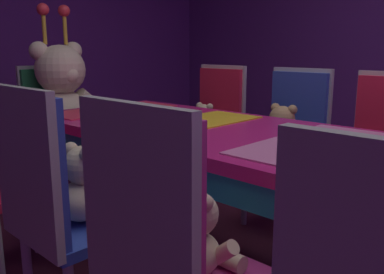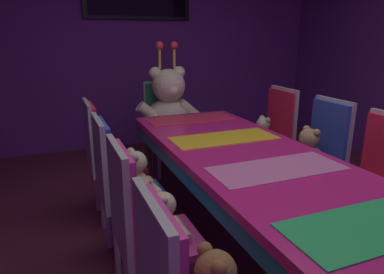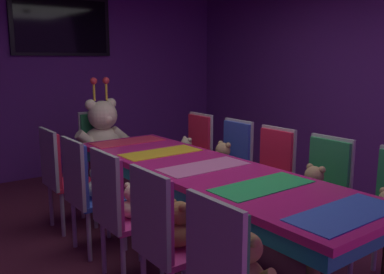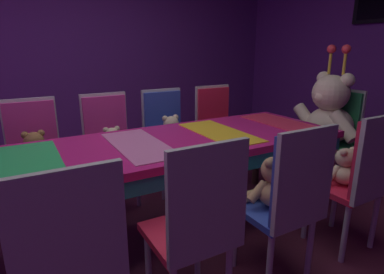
{
  "view_description": "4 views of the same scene",
  "coord_description": "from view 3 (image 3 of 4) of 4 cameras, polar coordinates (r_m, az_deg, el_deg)",
  "views": [
    {
      "loc": [
        -1.48,
        -0.76,
        1.11
      ],
      "look_at": [
        -0.21,
        0.46,
        0.73
      ],
      "focal_mm": 38.89,
      "sensor_mm": 36.0,
      "label": 1
    },
    {
      "loc": [
        -1.13,
        -1.54,
        1.46
      ],
      "look_at": [
        -0.17,
        0.85,
        0.72
      ],
      "focal_mm": 33.03,
      "sensor_mm": 36.0,
      "label": 2
    },
    {
      "loc": [
        -2.08,
        -2.62,
        1.62
      ],
      "look_at": [
        0.12,
        0.33,
        0.93
      ],
      "focal_mm": 39.22,
      "sensor_mm": 36.0,
      "label": 3
    },
    {
      "loc": [
        1.96,
        -0.7,
        1.38
      ],
      "look_at": [
        0.06,
        0.38,
        0.76
      ],
      "focal_mm": 29.64,
      "sensor_mm": 36.0,
      "label": 4
    }
  ],
  "objects": [
    {
      "name": "chair_left_4",
      "position": [
        4.13,
        -17.75,
        -4.24
      ],
      "size": [
        0.42,
        0.41,
        0.98
      ],
      "color": "red",
      "rests_on": "ground_plane"
    },
    {
      "name": "chair_left_2",
      "position": [
        3.09,
        -10.33,
        -8.89
      ],
      "size": [
        0.42,
        0.41,
        0.98
      ],
      "color": "#CC338C",
      "rests_on": "ground_plane"
    },
    {
      "name": "chair_right_1",
      "position": [
        3.68,
        17.54,
        -6.02
      ],
      "size": [
        0.42,
        0.41,
        0.98
      ],
      "rotation": [
        0.0,
        0.0,
        3.14
      ],
      "color": "#268C4C",
      "rests_on": "ground_plane"
    },
    {
      "name": "teddy_left_0",
      "position": [
        2.24,
        7.6,
        -16.83
      ],
      "size": [
        0.26,
        0.33,
        0.31
      ],
      "color": "#9E7247",
      "rests_on": "chair_left_0"
    },
    {
      "name": "wall_back",
      "position": [
        6.19,
        -17.23,
        8.15
      ],
      "size": [
        5.2,
        0.12,
        2.8
      ],
      "primitive_type": "cube",
      "color": "#59267F",
      "rests_on": "ground_plane"
    },
    {
      "name": "teddy_left_1",
      "position": [
        2.67,
        -1.55,
        -12.11
      ],
      "size": [
        0.25,
        0.32,
        0.3
      ],
      "color": "olive",
      "rests_on": "chair_left_1"
    },
    {
      "name": "ground_plane",
      "position": [
        3.72,
        1.61,
        -15.19
      ],
      "size": [
        7.9,
        7.9,
        0.0
      ],
      "primitive_type": "plane",
      "color": "#591E33"
    },
    {
      "name": "teddy_left_2",
      "position": [
        3.16,
        -7.99,
        -8.88
      ],
      "size": [
        0.21,
        0.28,
        0.26
      ],
      "color": "beige",
      "rests_on": "chair_left_2"
    },
    {
      "name": "wall_tv",
      "position": [
        6.11,
        -17.27,
        14.23
      ],
      "size": [
        1.37,
        0.06,
        0.79
      ],
      "color": "black"
    },
    {
      "name": "chair_left_1",
      "position": [
        2.6,
        -4.23,
        -12.65
      ],
      "size": [
        0.42,
        0.41,
        0.98
      ],
      "color": "#CC338C",
      "rests_on": "ground_plane"
    },
    {
      "name": "chair_right_4",
      "position": [
        4.94,
        0.51,
        -1.32
      ],
      "size": [
        0.42,
        0.41,
        0.98
      ],
      "rotation": [
        0.0,
        0.0,
        3.14
      ],
      "color": "red",
      "rests_on": "ground_plane"
    },
    {
      "name": "throne_chair",
      "position": [
        5.25,
        -12.65,
        -0.85
      ],
      "size": [
        0.41,
        0.42,
        0.98
      ],
      "rotation": [
        0.0,
        0.0,
        -1.57
      ],
      "color": "#268C4C",
      "rests_on": "ground_plane"
    },
    {
      "name": "chair_left_0",
      "position": [
        2.15,
        4.67,
        -17.92
      ],
      "size": [
        0.42,
        0.41,
        0.98
      ],
      "color": "#268C4C",
      "rests_on": "ground_plane"
    },
    {
      "name": "chair_right_3",
      "position": [
        4.45,
        5.58,
        -2.71
      ],
      "size": [
        0.42,
        0.41,
        0.98
      ],
      "rotation": [
        0.0,
        0.0,
        3.14
      ],
      "color": "#2D47B2",
      "rests_on": "ground_plane"
    },
    {
      "name": "teddy_right_4",
      "position": [
        4.86,
        -0.83,
        -1.81
      ],
      "size": [
        0.22,
        0.28,
        0.27
      ],
      "rotation": [
        0.0,
        0.0,
        3.14
      ],
      "color": "beige",
      "rests_on": "chair_right_4"
    },
    {
      "name": "teddy_right_1",
      "position": [
        3.57,
        16.15,
        -6.53
      ],
      "size": [
        0.26,
        0.33,
        0.31
      ],
      "rotation": [
        0.0,
        0.0,
        3.14
      ],
      "color": "tan",
      "rests_on": "chair_right_1"
    },
    {
      "name": "chair_right_2",
      "position": [
        4.03,
        10.8,
        -4.26
      ],
      "size": [
        0.42,
        0.41,
        0.98
      ],
      "rotation": [
        0.0,
        0.0,
        3.14
      ],
      "color": "red",
      "rests_on": "ground_plane"
    },
    {
      "name": "king_teddy_bear",
      "position": [
        5.07,
        -11.93,
        0.65
      ],
      "size": [
        0.73,
        0.57,
        0.94
      ],
      "rotation": [
        0.0,
        0.0,
        -1.57
      ],
      "color": "beige",
      "rests_on": "throne_chair"
    },
    {
      "name": "chair_left_3",
      "position": [
        3.59,
        -14.57,
        -6.32
      ],
      "size": [
        0.42,
        0.41,
        0.98
      ],
      "color": "#2D47B2",
      "rests_on": "ground_plane"
    },
    {
      "name": "wall_right",
      "position": [
        5.37,
        24.2,
        7.38
      ],
      "size": [
        0.12,
        6.4,
        2.8
      ],
      "primitive_type": "cube",
      "color": "#59267F",
      "rests_on": "ground_plane"
    },
    {
      "name": "teddy_left_3",
      "position": [
        3.64,
        -12.44,
        -6.1
      ],
      "size": [
        0.25,
        0.32,
        0.3
      ],
      "color": "beige",
      "rests_on": "chair_left_3"
    },
    {
      "name": "banquet_table",
      "position": [
        3.48,
        1.67,
        -5.42
      ],
      "size": [
        0.9,
        3.09,
        0.75
      ],
      "color": "#C61E72",
      "rests_on": "ground_plane"
    },
    {
      "name": "teddy_right_3",
      "position": [
        4.35,
        4.16,
        -3.02
      ],
      "size": [
        0.26,
        0.34,
        0.32
      ],
      "rotation": [
        0.0,
        0.0,
        3.14
      ],
      "color": "tan",
      "rests_on": "chair_right_3"
    }
  ]
}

